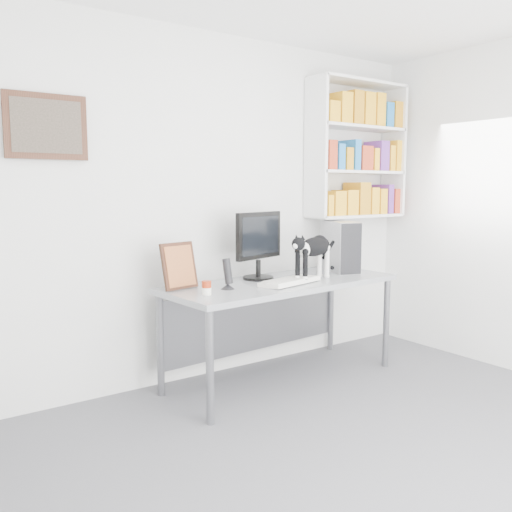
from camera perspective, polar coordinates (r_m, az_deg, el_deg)
name	(u,v)px	position (r m, az deg, el deg)	size (l,w,h in m)	color
room	(425,220)	(2.84, 17.33, 3.68)	(4.01, 4.01, 2.70)	#56555A
bookshelf	(357,150)	(5.12, 10.59, 10.91)	(1.03, 0.28, 1.24)	white
wall_art	(46,126)	(3.83, -21.21, 12.59)	(0.52, 0.04, 0.42)	#452316
desk	(282,331)	(4.28, 2.74, -7.86)	(1.90, 0.74, 0.79)	gray
monitor	(258,245)	(4.23, 0.24, 1.15)	(0.51, 0.24, 0.54)	black
keyboard	(290,281)	(4.07, 3.59, -2.67)	(0.51, 0.20, 0.04)	white
pc_tower	(340,246)	(4.71, 8.82, 1.02)	(0.19, 0.43, 0.43)	#B0B0B5
speaker	(228,273)	(3.84, -3.01, -1.82)	(0.10, 0.10, 0.23)	black
leaning_print	(179,265)	(3.87, -8.11, -0.94)	(0.28, 0.11, 0.34)	#452316
soup_can	(207,288)	(3.66, -5.23, -3.36)	(0.06, 0.06, 0.09)	#A2290D
cat	(314,258)	(4.23, 6.09, -0.17)	(0.57, 0.15, 0.35)	black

